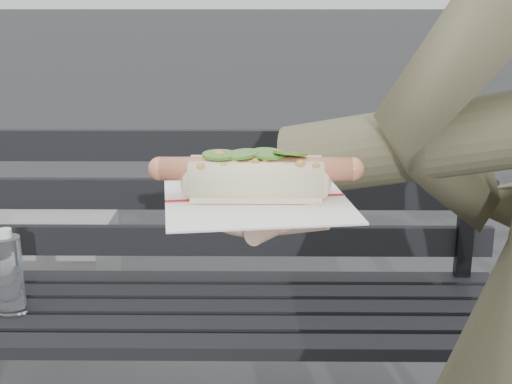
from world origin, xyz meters
The scene contains 2 objects.
park_bench centered at (-0.10, 0.93, 0.52)m, with size 1.50×0.44×0.88m.
held_hotdog centered at (0.25, 0.06, 1.05)m, with size 0.64×0.32×0.20m.
Camera 1 is at (0.05, -0.72, 1.22)m, focal length 50.00 mm.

